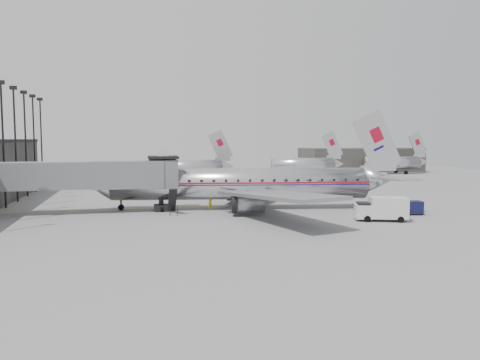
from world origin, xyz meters
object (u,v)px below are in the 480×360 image
object	(u,v)px
baggage_cart_white	(391,208)
airliner	(247,184)
ramp_worker	(210,203)
baggage_cart_navy	(413,207)
service_van	(382,208)

from	to	relation	value
baggage_cart_white	airliner	bearing A→B (deg)	150.81
airliner	baggage_cart_white	size ratio (longest dim) A/B	19.15
baggage_cart_white	ramp_worker	distance (m)	20.38
baggage_cart_navy	ramp_worker	bearing A→B (deg)	167.84
airliner	service_van	distance (m)	16.05
airliner	baggage_cart_white	distance (m)	16.55
airliner	ramp_worker	size ratio (longest dim) A/B	21.72
service_van	ramp_worker	bearing A→B (deg)	163.65
service_van	baggage_cart_navy	bearing A→B (deg)	46.49
airliner	ramp_worker	world-z (taller)	airliner
baggage_cart_white	ramp_worker	bearing A→B (deg)	156.71
baggage_cart_navy	baggage_cart_white	size ratio (longest dim) A/B	1.09
baggage_cart_navy	ramp_worker	world-z (taller)	ramp_worker
baggage_cart_navy	baggage_cart_white	distance (m)	2.67
service_van	airliner	bearing A→B (deg)	154.81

